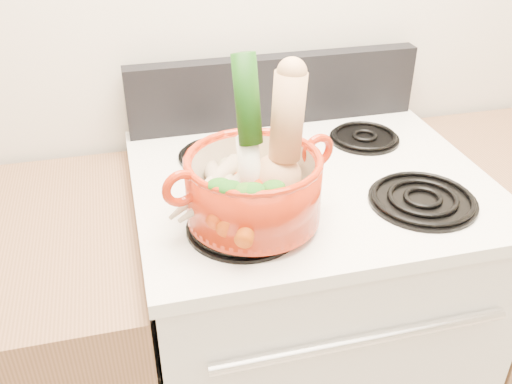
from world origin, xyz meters
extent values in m
cube|color=silver|center=(0.00, 1.40, 0.46)|extent=(0.76, 0.65, 0.92)
cube|color=silver|center=(0.00, 1.40, 0.93)|extent=(0.78, 0.67, 0.03)
cube|color=black|center=(0.00, 1.70, 1.04)|extent=(0.76, 0.05, 0.18)
cylinder|color=silver|center=(0.00, 1.06, 0.78)|extent=(0.60, 0.02, 0.02)
cylinder|color=black|center=(-0.19, 1.24, 0.96)|extent=(0.22, 0.22, 0.02)
cylinder|color=black|center=(0.19, 1.24, 0.96)|extent=(0.22, 0.22, 0.02)
cylinder|color=black|center=(-0.19, 1.54, 0.96)|extent=(0.17, 0.17, 0.02)
cylinder|color=black|center=(0.19, 1.54, 0.96)|extent=(0.17, 0.17, 0.02)
cylinder|color=#AB240A|center=(-0.17, 1.25, 1.03)|extent=(0.31, 0.31, 0.13)
torus|color=#AB240A|center=(-0.31, 1.21, 1.07)|extent=(0.07, 0.03, 0.07)
torus|color=#AB240A|center=(-0.03, 1.29, 1.07)|extent=(0.07, 0.03, 0.07)
cylinder|color=white|center=(-0.17, 1.26, 1.14)|extent=(0.06, 0.11, 0.30)
ellipsoid|color=tan|center=(-0.15, 1.32, 1.02)|extent=(0.11, 0.10, 0.05)
cone|color=beige|center=(-0.21, 1.30, 1.02)|extent=(0.07, 0.23, 0.06)
cone|color=beige|center=(-0.25, 1.29, 1.02)|extent=(0.18, 0.16, 0.06)
cone|color=beige|center=(-0.23, 1.27, 1.03)|extent=(0.05, 0.18, 0.05)
cone|color=beige|center=(-0.24, 1.24, 1.03)|extent=(0.19, 0.13, 0.06)
cone|color=#D6490A|center=(-0.18, 1.19, 1.02)|extent=(0.10, 0.17, 0.05)
cone|color=#C9460A|center=(-0.21, 1.22, 1.02)|extent=(0.09, 0.16, 0.05)
cone|color=#B83B09|center=(-0.17, 1.23, 1.02)|extent=(0.06, 0.17, 0.05)
cone|color=#DF3F0B|center=(-0.22, 1.22, 1.03)|extent=(0.12, 0.13, 0.04)
cone|color=red|center=(-0.17, 1.22, 1.04)|extent=(0.09, 0.18, 0.05)
camera|label=1|loc=(-0.39, 0.36, 1.59)|focal=40.00mm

